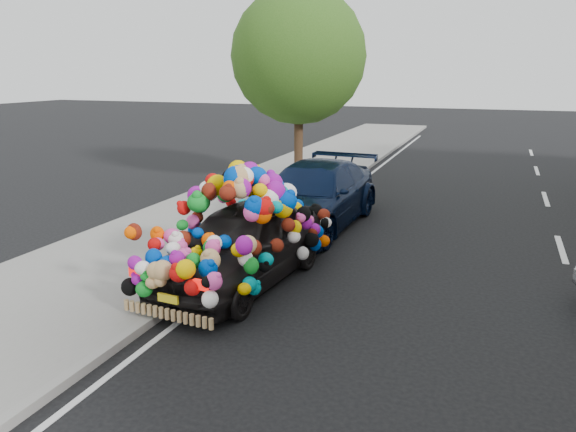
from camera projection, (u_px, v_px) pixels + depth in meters
name	position (u px, v px, depth m)	size (l,w,h in m)	color
ground	(325.00, 320.00, 8.34)	(100.00, 100.00, 0.00)	black
sidewalk	(89.00, 280.00, 9.79)	(4.00, 60.00, 0.12)	gray
kerb	(187.00, 295.00, 9.12)	(0.15, 60.00, 0.13)	gray
tree_near_sidewalk	(299.00, 56.00, 17.22)	(4.20, 4.20, 6.13)	#332114
plush_art_car	(242.00, 225.00, 9.57)	(2.39, 4.45, 2.04)	black
navy_sedan	(312.00, 196.00, 13.16)	(2.09, 5.14, 1.49)	black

